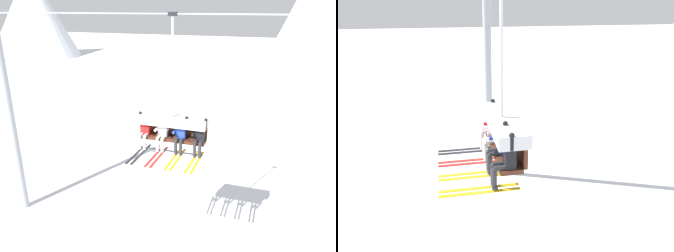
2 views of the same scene
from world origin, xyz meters
The scene contains 10 objects.
ground_plane centered at (0.00, 0.00, 0.00)m, with size 200.00×200.00×0.00m, color white.
mountain_peak_west centered at (-40.97, 43.04, 8.05)m, with size 16.77×16.77×16.09m.
mountain_peak_central centered at (8.77, 43.09, 8.50)m, with size 14.03×14.03×17.00m.
lift_tower_near centered at (-6.56, -0.02, 4.87)m, with size 0.36×1.88×9.41m.
lift_cable centered at (1.23, -0.80, 9.13)m, with size 17.58×0.05×0.05m.
chairlift_chair centered at (1.33, -0.73, 5.55)m, with size 2.41×0.74×4.55m.
skier_red centered at (0.34, -0.94, 5.22)m, with size 0.48×1.70×1.34m.
skier_white centered at (1.00, -0.95, 5.20)m, with size 0.46×1.70×1.23m.
skier_blue centered at (1.66, -0.94, 5.22)m, with size 0.48×1.70×1.34m.
skier_black centered at (2.32, -0.94, 5.22)m, with size 0.48×1.70×1.34m.
Camera 1 is at (4.61, -10.88, 9.35)m, focal length 35.00 mm.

